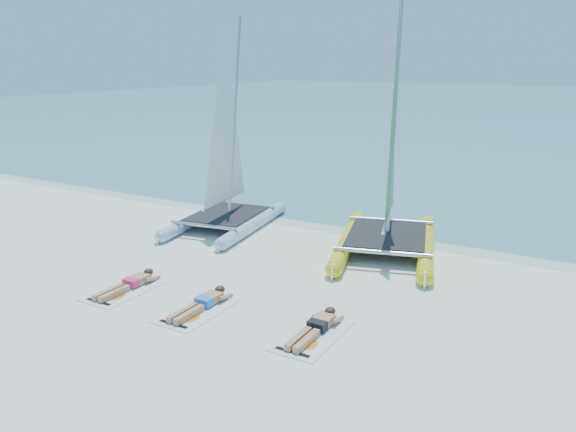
% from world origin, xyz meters
% --- Properties ---
extents(ground, '(140.00, 140.00, 0.00)m').
position_xyz_m(ground, '(0.00, 0.00, 0.00)').
color(ground, white).
rests_on(ground, ground).
extents(sea, '(140.00, 115.00, 0.01)m').
position_xyz_m(sea, '(0.00, 63.00, 0.01)').
color(sea, '#67ADAA').
rests_on(sea, ground).
extents(wet_sand_strip, '(140.00, 1.40, 0.01)m').
position_xyz_m(wet_sand_strip, '(0.00, 5.50, 0.00)').
color(wet_sand_strip, silver).
rests_on(wet_sand_strip, ground).
extents(catamaran_blue, '(3.03, 5.18, 6.68)m').
position_xyz_m(catamaran_blue, '(-3.16, 3.83, 1.99)').
color(catamaran_blue, '#A9C9DF').
rests_on(catamaran_blue, ground).
extents(catamaran_yellow, '(3.97, 5.95, 7.38)m').
position_xyz_m(catamaran_yellow, '(1.95, 4.60, 2.33)').
color(catamaran_yellow, '#FFF31A').
rests_on(catamaran_yellow, ground).
extents(towel_a, '(1.00, 1.85, 0.02)m').
position_xyz_m(towel_a, '(-2.12, -1.67, 0.01)').
color(towel_a, white).
rests_on(towel_a, ground).
extents(sunbather_a, '(0.37, 1.73, 0.26)m').
position_xyz_m(sunbather_a, '(-2.12, -1.47, 0.12)').
color(sunbather_a, tan).
rests_on(sunbather_a, towel_a).
extents(towel_b, '(1.00, 1.85, 0.02)m').
position_xyz_m(towel_b, '(0.02, -1.67, 0.01)').
color(towel_b, white).
rests_on(towel_b, ground).
extents(sunbather_b, '(0.37, 1.73, 0.26)m').
position_xyz_m(sunbather_b, '(0.02, -1.48, 0.12)').
color(sunbather_b, tan).
rests_on(sunbather_b, towel_b).
extents(towel_c, '(1.00, 1.85, 0.02)m').
position_xyz_m(towel_c, '(2.64, -1.45, 0.01)').
color(towel_c, white).
rests_on(towel_c, ground).
extents(sunbather_c, '(0.37, 1.73, 0.26)m').
position_xyz_m(sunbather_c, '(2.64, -1.26, 0.12)').
color(sunbather_c, tan).
rests_on(sunbather_c, towel_c).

